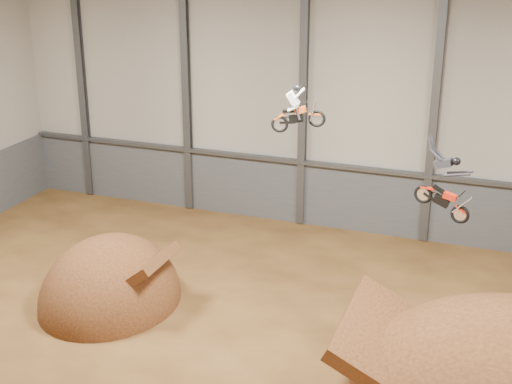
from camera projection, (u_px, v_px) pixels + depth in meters
back_wall at (368, 102)px, 35.89m from camera, size 40.00×0.10×14.00m
lower_band_back at (362, 200)px, 37.61m from camera, size 39.80×0.18×3.50m
steel_rail at (363, 169)px, 36.86m from camera, size 39.80×0.35×0.20m
steel_column_0 at (82, 81)px, 41.11m from camera, size 0.40×0.36×13.90m
steel_column_1 at (186, 89)px, 38.95m from camera, size 0.40×0.36×13.90m
steel_column_2 at (303, 98)px, 36.79m from camera, size 0.40×0.36×13.90m
steel_column_3 at (435, 109)px, 34.63m from camera, size 0.40×0.36×13.90m
takeoff_ramp at (111, 302)px, 30.90m from camera, size 5.87×6.78×5.87m
fmx_rider_a at (300, 105)px, 24.98m from camera, size 2.33×1.19×2.08m
fmx_rider_b at (441, 180)px, 25.89m from camera, size 3.68×1.59×3.33m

